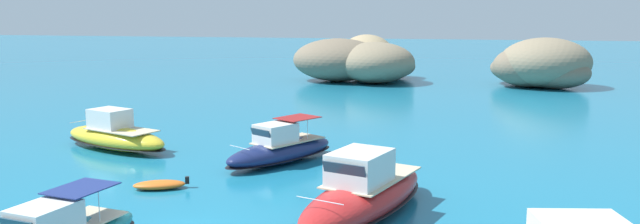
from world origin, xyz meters
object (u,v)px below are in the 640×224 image
Objects in this scene: motorboat_red at (364,194)px; motorboat_navy at (280,149)px; islet_large at (360,61)px; dinghy_tender at (160,185)px; islet_small at (540,66)px; motorboat_yellow at (115,136)px.

motorboat_red is 10.43m from motorboat_navy.
motorboat_red is (9.76, -53.45, -1.72)m from islet_large.
motorboat_red is 3.75× the size of dinghy_tender.
islet_small is at bearing -3.52° from islet_large.
motorboat_navy is 2.97× the size of dinghy_tender.
islet_large reaches higher than dinghy_tender.
motorboat_navy is (3.28, -45.27, -1.90)m from islet_large.
dinghy_tender is (-1.04, -51.95, -2.49)m from islet_large.
dinghy_tender is at bearing -45.57° from motorboat_yellow.
islet_large reaches higher than motorboat_navy.
motorboat_navy reaches higher than dinghy_tender.
dinghy_tender is at bearing -114.98° from islet_small.
motorboat_red is 20.30m from motorboat_yellow.
motorboat_red reaches higher than motorboat_navy.
motorboat_navy is 7.98m from dinghy_tender.
islet_small reaches higher than motorboat_red.
motorboat_yellow is 10.56m from dinghy_tender.
motorboat_red is at bearing -79.65° from islet_large.
motorboat_navy is (-6.48, 8.17, -0.18)m from motorboat_red.
motorboat_red reaches higher than dinghy_tender.
motorboat_red is 1.13× the size of motorboat_yellow.
motorboat_navy is at bearing 57.06° from dinghy_tender.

